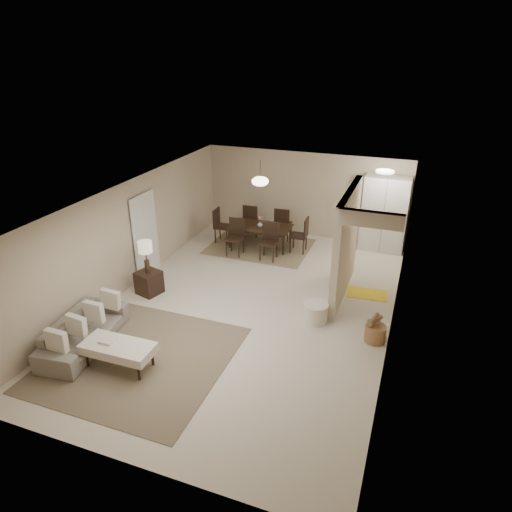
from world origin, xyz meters
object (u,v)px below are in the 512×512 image
at_px(sofa, 84,332).
at_px(ottoman_bench, 118,349).
at_px(pantry_cabinet, 384,214).
at_px(side_table, 149,282).
at_px(dining_table, 260,237).
at_px(round_pouf, 315,313).
at_px(wicker_basket, 375,333).

relative_size(sofa, ottoman_bench, 1.58).
bearing_deg(pantry_cabinet, side_table, -137.15).
xyz_separation_m(sofa, dining_table, (1.55, 5.60, 0.00)).
distance_m(pantry_cabinet, round_pouf, 4.42).
bearing_deg(wicker_basket, ottoman_bench, -150.62).
distance_m(ottoman_bench, wicker_basket, 4.82).
height_order(pantry_cabinet, round_pouf, pantry_cabinet).
bearing_deg(dining_table, ottoman_bench, -97.27).
relative_size(sofa, wicker_basket, 5.12).
bearing_deg(sofa, ottoman_bench, -113.84).
bearing_deg(sofa, dining_table, -22.65).
distance_m(side_table, dining_table, 3.72).
xyz_separation_m(ottoman_bench, round_pouf, (2.94, 2.65, -0.17)).
bearing_deg(round_pouf, pantry_cabinet, 78.62).
bearing_deg(pantry_cabinet, wicker_basket, -84.96).
bearing_deg(wicker_basket, round_pouf, 167.21).
xyz_separation_m(sofa, side_table, (0.05, 2.19, -0.03)).
height_order(pantry_cabinet, side_table, pantry_cabinet).
bearing_deg(sofa, round_pouf, -66.48).
bearing_deg(ottoman_bench, pantry_cabinet, 60.30).
bearing_deg(wicker_basket, dining_table, 135.92).
bearing_deg(side_table, dining_table, 66.33).
height_order(pantry_cabinet, ottoman_bench, pantry_cabinet).
distance_m(sofa, wicker_basket, 5.60).
relative_size(pantry_cabinet, ottoman_bench, 1.61).
bearing_deg(pantry_cabinet, round_pouf, -101.38).
bearing_deg(dining_table, sofa, -107.47).
bearing_deg(side_table, round_pouf, 2.31).
xyz_separation_m(ottoman_bench, dining_table, (0.54, 5.90, -0.07)).
relative_size(sofa, dining_table, 1.19).
bearing_deg(round_pouf, dining_table, 126.41).
bearing_deg(round_pouf, side_table, -177.69).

